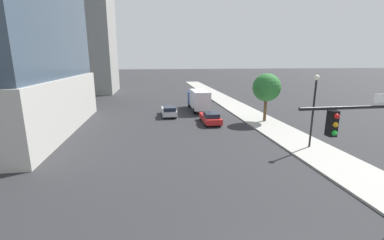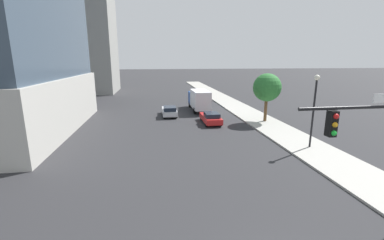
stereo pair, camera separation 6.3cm
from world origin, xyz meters
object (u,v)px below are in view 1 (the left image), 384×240
car_silver (169,111)px  traffic_light_pole (381,137)px  construction_building (81,30)px  street_tree (267,88)px  box_truck (199,99)px  car_red (210,118)px  street_lamp (314,101)px

car_silver → traffic_light_pole: bearing=-73.6°
construction_building → street_tree: (28.41, -33.93, -9.65)m
street_tree → box_truck: (-6.66, 8.32, -2.47)m
construction_building → box_truck: (21.75, -25.62, -12.12)m
traffic_light_pole → box_truck: bearing=95.5°
box_truck → construction_building: bearing=130.3°
box_truck → car_red: bearing=-90.0°
traffic_light_pole → street_tree: size_ratio=1.07×
construction_building → street_lamp: 52.76m
street_lamp → car_silver: (-11.05, 14.76, -3.40)m
street_lamp → street_tree: (0.22, 9.60, 0.08)m
street_tree → car_silver: street_tree is taller
car_red → box_truck: 8.03m
car_silver → car_red: (4.61, -4.80, -0.03)m
street_lamp → car_silver: street_lamp is taller
traffic_light_pole → street_lamp: 10.85m
construction_building → street_lamp: bearing=-57.1°
traffic_light_pole → street_tree: bearing=78.7°
traffic_light_pole → box_truck: traffic_light_pole is taller
traffic_light_pole → car_red: (-2.71, 20.14, -3.62)m
street_lamp → car_red: (-6.44, 9.95, -3.43)m
traffic_light_pole → street_tree: traffic_light_pole is taller
street_lamp → box_truck: size_ratio=0.81×
box_truck → street_tree: bearing=-51.3°
car_silver → street_tree: bearing=-24.6°
construction_building → car_silver: size_ratio=7.10×
traffic_light_pole → car_silver: 26.24m
construction_building → street_tree: construction_building is taller
construction_building → traffic_light_pole: bearing=-65.5°
traffic_light_pole → box_truck: (-2.71, 28.10, -2.59)m
car_red → construction_building: bearing=122.9°
traffic_light_pole → street_lamp: bearing=69.9°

